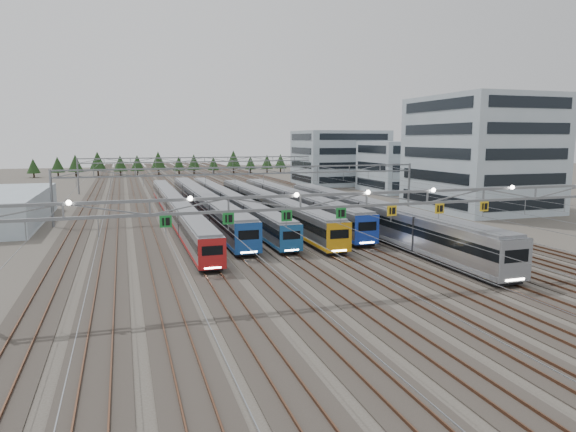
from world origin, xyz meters
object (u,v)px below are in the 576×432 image
object	(u,v)px
train_c	(228,202)
gantry_near	(367,202)
west_shed	(6,208)
train_d	(267,205)
depot_bldg_mid	(398,167)
train_f	(370,216)
train_a	(175,208)
train_e	(293,203)
depot_bldg_south	(480,153)
gantry_mid	(249,177)
gantry_far	(205,163)
depot_bldg_north	(340,158)
train_b	(203,203)

from	to	relation	value
train_c	gantry_near	bearing A→B (deg)	-87.23
gantry_near	west_shed	size ratio (longest dim) A/B	1.88
train_d	depot_bldg_mid	world-z (taller)	depot_bldg_mid
train_f	west_shed	bearing A→B (deg)	152.59
train_f	gantry_near	bearing A→B (deg)	-117.59
train_a	gantry_near	bearing A→B (deg)	-74.69
train_d	depot_bldg_mid	xyz separation A→B (m)	(40.05, 30.45, 3.71)
train_e	train_c	bearing A→B (deg)	143.74
west_shed	depot_bldg_south	bearing A→B (deg)	-6.13
train_c	depot_bldg_mid	world-z (taller)	depot_bldg_mid
gantry_mid	west_shed	world-z (taller)	gantry_mid
train_f	gantry_far	xyz separation A→B (m)	(-11.25, 63.50, 4.06)
train_f	gantry_far	distance (m)	64.62
train_c	train_f	bearing A→B (deg)	-60.62
train_e	gantry_far	size ratio (longest dim) A/B	0.92
west_shed	train_f	bearing A→B (deg)	-27.41
gantry_mid	gantry_far	distance (m)	45.00
depot_bldg_north	train_b	bearing A→B (deg)	-132.85
train_f	depot_bldg_mid	distance (m)	56.54
train_a	depot_bldg_mid	distance (m)	60.47
train_a	depot_bldg_mid	bearing A→B (deg)	27.46
train_a	west_shed	xyz separation A→B (m)	(-23.48, 4.55, 0.35)
gantry_mid	west_shed	distance (m)	35.37
train_a	depot_bldg_north	bearing A→B (deg)	45.86
train_c	train_d	size ratio (longest dim) A/B	1.19
train_d	west_shed	xyz separation A→B (m)	(-36.98, 7.17, 0.20)
depot_bldg_north	west_shed	distance (m)	85.11
train_e	gantry_far	distance (m)	46.80
train_e	train_f	xyz separation A→B (m)	(4.50, -17.38, 0.15)
train_e	gantry_near	bearing A→B (deg)	-99.89
train_b	depot_bldg_mid	size ratio (longest dim) A/B	3.87
depot_bldg_north	train_f	bearing A→B (deg)	-110.53
train_c	train_f	world-z (taller)	train_f
depot_bldg_south	depot_bldg_mid	xyz separation A→B (m)	(2.29, 31.31, -3.85)
train_d	train_c	bearing A→B (deg)	121.64
train_f	depot_bldg_mid	world-z (taller)	depot_bldg_mid
train_e	west_shed	distance (m)	41.98
train_a	train_e	bearing A→B (deg)	-6.09
train_a	train_c	xyz separation A→B (m)	(9.00, 4.68, -0.01)
train_c	west_shed	bearing A→B (deg)	-179.76
depot_bldg_mid	depot_bldg_north	distance (m)	22.68
train_d	depot_bldg_north	xyz separation A→B (m)	(34.90, 52.50, 5.07)
train_b	train_d	xyz separation A→B (m)	(9.00, -5.17, -0.06)
depot_bldg_south	train_c	bearing A→B (deg)	169.07
depot_bldg_north	depot_bldg_mid	bearing A→B (deg)	-76.85
train_c	train_f	xyz separation A→B (m)	(13.50, -23.98, 0.41)
depot_bldg_north	train_e	bearing A→B (deg)	-120.41
train_a	train_f	distance (m)	29.64
train_a	train_d	distance (m)	13.75
depot_bldg_north	west_shed	bearing A→B (deg)	-147.76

